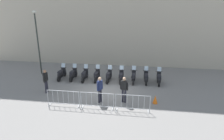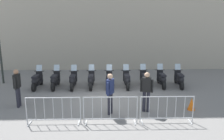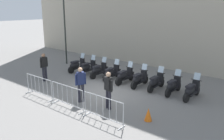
# 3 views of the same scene
# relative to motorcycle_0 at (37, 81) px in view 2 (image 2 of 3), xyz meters

# --- Properties ---
(ground_plane) EXTENTS (120.00, 120.00, 0.00)m
(ground_plane) POSITION_rel_motorcycle_0_xyz_m (4.36, -1.09, -0.45)
(ground_plane) COLOR slate
(motorcycle_0) EXTENTS (0.65, 1.72, 1.24)m
(motorcycle_0) POSITION_rel_motorcycle_0_xyz_m (0.00, 0.00, 0.00)
(motorcycle_0) COLOR black
(motorcycle_0) RESTS_ON ground
(motorcycle_1) EXTENTS (0.67, 1.72, 1.24)m
(motorcycle_1) POSITION_rel_motorcycle_0_xyz_m (0.99, 0.24, 0.00)
(motorcycle_1) COLOR black
(motorcycle_1) RESTS_ON ground
(motorcycle_2) EXTENTS (0.69, 1.71, 1.24)m
(motorcycle_2) POSITION_rel_motorcycle_0_xyz_m (1.99, 0.41, 0.00)
(motorcycle_2) COLOR black
(motorcycle_2) RESTS_ON ground
(motorcycle_3) EXTENTS (0.68, 1.71, 1.24)m
(motorcycle_3) POSITION_rel_motorcycle_0_xyz_m (2.97, 0.66, 0.00)
(motorcycle_3) COLOR black
(motorcycle_3) RESTS_ON ground
(motorcycle_4) EXTENTS (0.63, 1.72, 1.24)m
(motorcycle_4) POSITION_rel_motorcycle_0_xyz_m (3.96, 0.85, 0.00)
(motorcycle_4) COLOR black
(motorcycle_4) RESTS_ON ground
(motorcycle_5) EXTENTS (0.69, 1.71, 1.24)m
(motorcycle_5) POSITION_rel_motorcycle_0_xyz_m (4.95, 1.08, 0.00)
(motorcycle_5) COLOR black
(motorcycle_5) RESTS_ON ground
(motorcycle_6) EXTENTS (0.68, 1.71, 1.24)m
(motorcycle_6) POSITION_rel_motorcycle_0_xyz_m (5.92, 1.37, 0.00)
(motorcycle_6) COLOR black
(motorcycle_6) RESTS_ON ground
(motorcycle_7) EXTENTS (0.69, 1.71, 1.24)m
(motorcycle_7) POSITION_rel_motorcycle_0_xyz_m (6.92, 1.58, 0.00)
(motorcycle_7) COLOR black
(motorcycle_7) RESTS_ON ground
(motorcycle_8) EXTENTS (0.63, 1.72, 1.24)m
(motorcycle_8) POSITION_rel_motorcycle_0_xyz_m (7.91, 1.73, 0.00)
(motorcycle_8) COLOR black
(motorcycle_8) RESTS_ON ground
(barrier_segment_0) EXTENTS (2.01, 0.81, 1.07)m
(barrier_segment_0) POSITION_rel_motorcycle_0_xyz_m (2.77, -3.94, 0.07)
(barrier_segment_0) COLOR #B2B5B7
(barrier_segment_0) RESTS_ON ground
(barrier_segment_1) EXTENTS (2.01, 0.81, 1.07)m
(barrier_segment_1) POSITION_rel_motorcycle_0_xyz_m (4.86, -3.51, 0.07)
(barrier_segment_1) COLOR #B2B5B7
(barrier_segment_1) RESTS_ON ground
(barrier_segment_2) EXTENTS (2.01, 0.81, 1.07)m
(barrier_segment_2) POSITION_rel_motorcycle_0_xyz_m (6.96, -3.08, 0.07)
(barrier_segment_2) COLOR #B2B5B7
(barrier_segment_2) RESTS_ON ground
(officer_near_row_end) EXTENTS (0.29, 0.54, 1.73)m
(officer_near_row_end) POSITION_rel_motorcycle_0_xyz_m (0.49, -2.61, 0.53)
(officer_near_row_end) COLOR #23232D
(officer_near_row_end) RESTS_ON ground
(officer_mid_plaza) EXTENTS (0.55, 0.24, 1.73)m
(officer_mid_plaza) POSITION_rel_motorcycle_0_xyz_m (6.15, -2.14, 0.53)
(officer_mid_plaza) COLOR #23232D
(officer_mid_plaza) RESTS_ON ground
(officer_by_barriers) EXTENTS (0.29, 0.54, 1.73)m
(officer_by_barriers) POSITION_rel_motorcycle_0_xyz_m (4.69, -2.67, 0.53)
(officer_by_barriers) COLOR #23232D
(officer_by_barriers) RESTS_ON ground
(traffic_cone) EXTENTS (0.32, 0.32, 0.55)m
(traffic_cone) POSITION_rel_motorcycle_0_xyz_m (8.09, -1.63, -0.18)
(traffic_cone) COLOR orange
(traffic_cone) RESTS_ON ground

